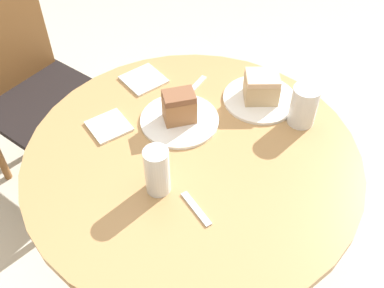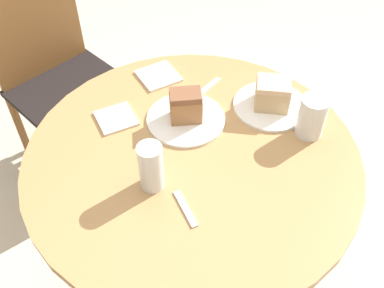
{
  "view_description": "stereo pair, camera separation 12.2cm",
  "coord_description": "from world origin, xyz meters",
  "views": [
    {
      "loc": [
        -0.71,
        -0.5,
        1.73
      ],
      "look_at": [
        0.0,
        0.0,
        0.81
      ],
      "focal_mm": 42.0,
      "sensor_mm": 36.0,
      "label": 1
    },
    {
      "loc": [
        -0.63,
        -0.59,
        1.73
      ],
      "look_at": [
        0.0,
        0.0,
        0.81
      ],
      "focal_mm": 42.0,
      "sensor_mm": 36.0,
      "label": 2
    }
  ],
  "objects": [
    {
      "name": "ground_plane",
      "position": [
        0.0,
        0.0,
        0.0
      ],
      "size": [
        8.0,
        8.0,
        0.0
      ],
      "primitive_type": "plane",
      "color": "beige"
    },
    {
      "name": "table",
      "position": [
        0.0,
        0.0,
        0.59
      ],
      "size": [
        0.97,
        0.97,
        0.77
      ],
      "color": "tan",
      "rests_on": "ground_plane"
    },
    {
      "name": "chair",
      "position": [
        0.13,
        0.91,
        0.46
      ],
      "size": [
        0.48,
        0.48,
        0.86
      ],
      "rotation": [
        0.0,
        0.0,
        -0.02
      ],
      "color": "brown",
      "rests_on": "ground_plane"
    },
    {
      "name": "plate_near",
      "position": [
        0.09,
        0.11,
        0.78
      ],
      "size": [
        0.24,
        0.24,
        0.01
      ],
      "color": "white",
      "rests_on": "table"
    },
    {
      "name": "plate_far",
      "position": [
        0.32,
        -0.04,
        0.78
      ],
      "size": [
        0.24,
        0.24,
        0.01
      ],
      "color": "white",
      "rests_on": "table"
    },
    {
      "name": "cake_slice_near",
      "position": [
        0.09,
        0.11,
        0.83
      ],
      "size": [
        0.12,
        0.11,
        0.1
      ],
      "rotation": [
        0.0,
        0.0,
        4.01
      ],
      "color": "#9E6B42",
      "rests_on": "plate_near"
    },
    {
      "name": "cake_slice_far",
      "position": [
        0.32,
        -0.04,
        0.83
      ],
      "size": [
        0.13,
        0.14,
        0.09
      ],
      "rotation": [
        0.0,
        0.0,
        0.63
      ],
      "color": "tan",
      "rests_on": "plate_far"
    },
    {
      "name": "glass_lemonade",
      "position": [
        -0.15,
        0.0,
        0.84
      ],
      "size": [
        0.07,
        0.07,
        0.14
      ],
      "color": "beige",
      "rests_on": "table"
    },
    {
      "name": "glass_water",
      "position": [
        0.3,
        -0.19,
        0.83
      ],
      "size": [
        0.08,
        0.08,
        0.13
      ],
      "color": "silver",
      "rests_on": "table"
    },
    {
      "name": "napkin_stack",
      "position": [
        0.18,
        0.33,
        0.78
      ],
      "size": [
        0.16,
        0.16,
        0.01
      ],
      "rotation": [
        0.0,
        0.0,
        -0.29
      ],
      "color": "silver",
      "rests_on": "table"
    },
    {
      "name": "fork",
      "position": [
        0.22,
        0.16,
        0.78
      ],
      "size": [
        0.18,
        0.03,
        0.0
      ],
      "rotation": [
        0.0,
        0.0,
        0.07
      ],
      "color": "silver",
      "rests_on": "table"
    },
    {
      "name": "spoon",
      "position": [
        -0.15,
        -0.12,
        0.78
      ],
      "size": [
        0.06,
        0.12,
        0.0
      ],
      "rotation": [
        0.0,
        0.0,
        1.19
      ],
      "color": "silver",
      "rests_on": "table"
    },
    {
      "name": "napkin_side",
      "position": [
        -0.06,
        0.27,
        0.78
      ],
      "size": [
        0.14,
        0.14,
        0.01
      ],
      "rotation": [
        0.0,
        0.0,
        -0.36
      ],
      "color": "silver",
      "rests_on": "table"
    }
  ]
}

